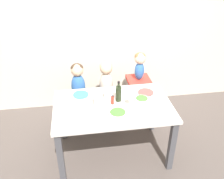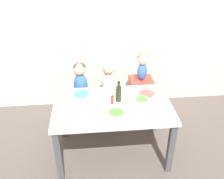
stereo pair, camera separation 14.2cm
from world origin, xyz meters
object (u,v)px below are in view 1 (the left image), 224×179
at_px(wine_glass_far, 105,91).
at_px(salad_bowl_large, 118,114).
at_px(dinner_plate_front_left, 77,120).
at_px(dinner_plate_back_left, 81,95).
at_px(chair_right_highchair, 138,88).
at_px(wine_glass_near, 130,98).
at_px(paper_towel_roll, 98,100).
at_px(wine_bottle, 119,93).
at_px(chair_far_left, 80,102).
at_px(dinner_plate_front_right, 152,114).
at_px(person_baby_right, 140,63).
at_px(salad_bowl_small, 142,100).
at_px(chair_far_center, 106,99).
at_px(dinner_plate_back_right, 146,92).
at_px(person_child_center, 106,78).
at_px(person_child_left, 78,80).

height_order(wine_glass_far, salad_bowl_large, wine_glass_far).
distance_m(salad_bowl_large, dinner_plate_front_left, 0.47).
bearing_deg(wine_glass_far, salad_bowl_large, -75.98).
bearing_deg(dinner_plate_back_left, chair_right_highchair, 24.72).
distance_m(wine_glass_near, salad_bowl_large, 0.28).
bearing_deg(paper_towel_roll, wine_bottle, 25.81).
xyz_separation_m(chair_far_left, dinner_plate_front_right, (0.82, -0.96, 0.37)).
bearing_deg(chair_right_highchair, dinner_plate_front_right, -95.08).
height_order(person_baby_right, dinner_plate_front_left, person_baby_right).
bearing_deg(chair_right_highchair, salad_bowl_large, -117.27).
bearing_deg(dinner_plate_back_left, chair_far_left, 93.60).
bearing_deg(dinner_plate_front_right, paper_towel_roll, 159.05).
xyz_separation_m(paper_towel_roll, salad_bowl_small, (0.54, 0.04, -0.08)).
relative_size(wine_bottle, wine_glass_near, 1.79).
height_order(chair_far_left, chair_far_center, same).
xyz_separation_m(paper_towel_roll, wine_glass_far, (0.10, 0.19, -0.01)).
bearing_deg(wine_glass_near, dinner_plate_back_right, 42.64).
distance_m(chair_right_highchair, wine_glass_far, 0.85).
height_order(chair_far_left, dinner_plate_back_left, dinner_plate_back_left).
relative_size(chair_right_highchair, dinner_plate_front_right, 3.52).
xyz_separation_m(chair_far_center, person_baby_right, (0.49, 0.00, 0.57)).
relative_size(wine_glass_near, dinner_plate_front_left, 0.75).
xyz_separation_m(person_baby_right, dinner_plate_front_left, (-0.95, -0.94, -0.20)).
bearing_deg(wine_glass_far, wine_bottle, -22.24).
xyz_separation_m(chair_right_highchair, salad_bowl_small, (-0.14, -0.70, 0.24)).
xyz_separation_m(person_child_center, person_baby_right, (0.49, 0.00, 0.20)).
bearing_deg(chair_far_center, dinner_plate_front_left, -115.90).
distance_m(chair_right_highchair, person_child_left, 0.92).
bearing_deg(person_child_left, wine_glass_near, -50.30).
height_order(salad_bowl_small, dinner_plate_front_left, salad_bowl_small).
bearing_deg(dinner_plate_back_right, chair_far_left, 151.63).
bearing_deg(wine_glass_far, chair_far_left, 120.92).
bearing_deg(chair_far_left, chair_far_center, 0.00).
bearing_deg(wine_glass_near, paper_towel_roll, -178.48).
relative_size(dinner_plate_front_left, dinner_plate_front_right, 1.00).
xyz_separation_m(chair_right_highchair, dinner_plate_front_right, (-0.09, -0.96, 0.21)).
relative_size(wine_glass_near, dinner_plate_back_left, 0.75).
xyz_separation_m(chair_far_center, wine_glass_far, (-0.09, -0.54, 0.47)).
bearing_deg(person_baby_right, dinner_plate_front_right, -95.07).
bearing_deg(person_baby_right, salad_bowl_large, -117.22).
bearing_deg(chair_right_highchair, chair_far_left, -180.00).
height_order(wine_glass_far, salad_bowl_small, wine_glass_far).
bearing_deg(salad_bowl_large, wine_glass_near, 49.16).
distance_m(person_baby_right, dinner_plate_front_right, 0.99).
bearing_deg(person_child_left, dinner_plate_front_left, -92.71).
xyz_separation_m(salad_bowl_large, salad_bowl_small, (0.34, 0.23, 0.00)).
xyz_separation_m(wine_bottle, dinner_plate_back_left, (-0.46, 0.20, -0.10)).
xyz_separation_m(chair_far_left, person_baby_right, (0.90, 0.00, 0.57)).
relative_size(wine_bottle, paper_towel_roll, 1.15).
distance_m(person_child_left, paper_towel_roll, 0.78).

